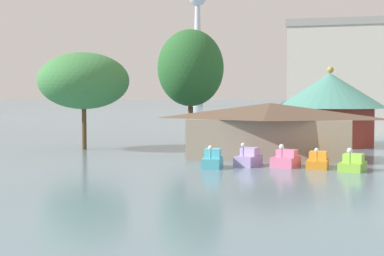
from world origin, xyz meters
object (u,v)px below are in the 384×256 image
Objects in this scene: shoreline_tree_tall_left at (84,81)px; shoreline_tree_mid at (191,68)px; distant_broadcast_tower at (198,12)px; pedal_boat_cyan at (212,160)px; pedal_boat_lime at (353,164)px; green_roof_pavilion at (330,105)px; pedal_boat_lavender at (248,158)px; pedal_boat_pink at (286,160)px; pedal_boat_orange at (318,161)px; boathouse at (270,130)px.

shoreline_tree_mid reaches higher than shoreline_tree_tall_left.
shoreline_tree_mid is 238.99m from distant_broadcast_tower.
pedal_boat_lime is (9.83, 0.94, -0.08)m from pedal_boat_cyan.
green_roof_pavilion is (7.88, 21.44, 3.73)m from pedal_boat_cyan.
shoreline_tree_tall_left is (-15.16, 10.68, 6.12)m from pedal_boat_cyan.
pedal_boat_lime is 261.68m from distant_broadcast_tower.
pedal_boat_lime is (7.47, -0.86, -0.08)m from pedal_boat_lavender.
pedal_boat_cyan is 0.02× the size of distant_broadcast_tower.
shoreline_tree_mid reaches higher than pedal_boat_cyan.
pedal_boat_pink is 0.28× the size of shoreline_tree_tall_left.
pedal_boat_pink reaches higher than pedal_boat_cyan.
pedal_boat_cyan is 0.84× the size of pedal_boat_orange.
shoreline_tree_tall_left is at bearing -78.56° from distant_broadcast_tower.
shoreline_tree_tall_left reaches higher than boathouse.
pedal_boat_lavender is at bearing -86.05° from pedal_boat_orange.
green_roof_pavilion is at bearing -162.24° from pedal_boat_lime.
distant_broadcast_tower is (-47.95, 236.87, 42.16)m from shoreline_tree_tall_left.
shoreline_tree_tall_left is (-23.04, -10.76, 2.39)m from green_roof_pavilion.
pedal_boat_lime is 25.56m from shoreline_tree_mid.
boathouse is 1.49× the size of shoreline_tree_tall_left.
pedal_boat_orange is at bearing -100.12° from pedal_boat_lime.
pedal_boat_lavender reaches higher than pedal_boat_cyan.
green_roof_pavilion is (0.48, 19.50, 3.82)m from pedal_boat_orange.
shoreline_tree_mid reaches higher than pedal_boat_pink.
boathouse is 0.12× the size of distant_broadcast_tower.
shoreline_tree_mid is (-8.97, 17.12, 7.66)m from pedal_boat_lavender.
pedal_boat_orange is 0.26× the size of green_roof_pavilion.
pedal_boat_pink is at bearing -98.14° from green_roof_pavilion.
boathouse is at bearing -11.65° from shoreline_tree_tall_left.
pedal_boat_cyan is 0.87× the size of pedal_boat_lime.
green_roof_pavilion is 1.23× the size of shoreline_tree_tall_left.
pedal_boat_lavender is 7.52m from pedal_boat_lime.
pedal_boat_lime is 0.23× the size of shoreline_tree_mid.
pedal_boat_cyan is at bearing -70.73° from shoreline_tree_mid.
distant_broadcast_tower is at bearing -170.33° from pedal_boat_cyan.
pedal_boat_lavender is at bearing 122.70° from pedal_boat_cyan.
pedal_boat_orange is 0.32× the size of shoreline_tree_tall_left.
shoreline_tree_tall_left is 11.97m from shoreline_tree_mid.
shoreline_tree_tall_left reaches higher than pedal_boat_orange.
pedal_boat_pink is at bearing 107.33° from pedal_boat_lavender.
distant_broadcast_tower is (-72.94, 246.61, 48.36)m from pedal_boat_lime.
pedal_boat_pink is 0.89× the size of pedal_boat_orange.
pedal_boat_lavender is 5.05m from pedal_boat_orange.
shoreline_tree_mid is at bearing -76.12° from distant_broadcast_tower.
shoreline_tree_tall_left is at bearing -154.96° from green_roof_pavilion.
pedal_boat_cyan is 2.96m from pedal_boat_lavender.
pedal_boat_orange is at bearing 100.05° from pedal_boat_cyan.
pedal_boat_lavender is 5.50m from boathouse.
pedal_boat_pink is 0.02× the size of distant_broadcast_tower.
pedal_boat_cyan reaches higher than pedal_boat_orange.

